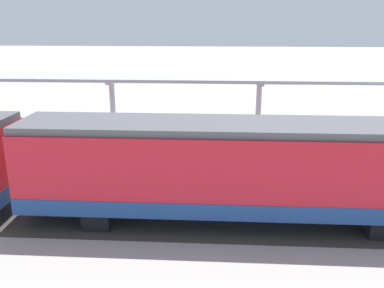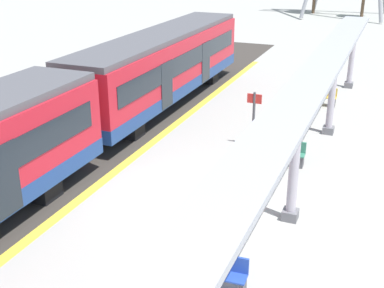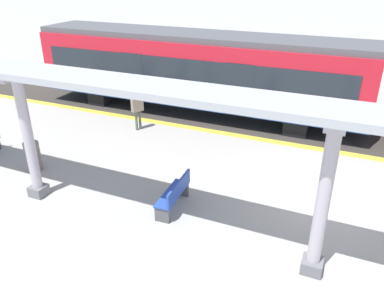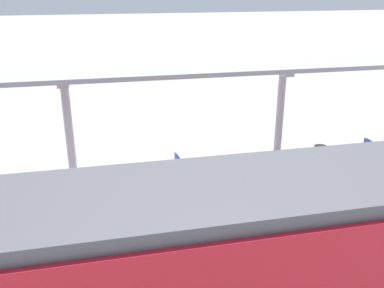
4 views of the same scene
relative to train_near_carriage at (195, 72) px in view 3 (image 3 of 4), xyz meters
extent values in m
plane|color=#A1A099|center=(5.08, 6.18, -1.83)|extent=(176.00, 176.00, 0.00)
cube|color=gold|center=(1.78, 6.18, -1.83)|extent=(0.36, 38.64, 0.01)
cube|color=#38332D|center=(-0.01, 6.18, -1.83)|extent=(3.20, 50.64, 0.01)
cube|color=red|center=(-0.01, 0.00, 0.11)|extent=(2.60, 14.33, 2.60)
cube|color=navy|center=(-0.01, 0.00, -0.92)|extent=(2.63, 14.35, 0.55)
cube|color=#515156|center=(-0.01, 0.00, 1.53)|extent=(2.39, 14.33, 0.24)
cube|color=#1E262D|center=(1.31, 0.00, 0.42)|extent=(0.03, 13.18, 0.84)
cube|color=#1E262D|center=(1.31, -2.39, -0.14)|extent=(0.04, 1.10, 2.00)
cube|color=#1E262D|center=(1.31, 2.39, -0.14)|extent=(0.04, 1.10, 2.00)
cube|color=black|center=(-0.01, 4.59, -1.51)|extent=(2.21, 0.90, 0.64)
cube|color=black|center=(-0.01, -4.59, -1.51)|extent=(2.21, 0.90, 0.64)
cube|color=slate|center=(8.11, -1.44, -1.68)|extent=(0.44, 0.44, 0.30)
cylinder|color=#B3ABB6|center=(8.11, -1.44, 0.04)|extent=(0.28, 0.28, 3.15)
cube|color=#B3ABB6|center=(8.11, -1.44, 1.68)|extent=(1.10, 0.36, 0.12)
cube|color=slate|center=(8.11, 6.18, -1.68)|extent=(0.44, 0.44, 0.30)
cylinder|color=#B3ABB6|center=(8.11, 6.18, 0.04)|extent=(0.28, 0.28, 3.15)
cube|color=#B3ABB6|center=(8.11, 6.18, 1.68)|extent=(1.10, 0.36, 0.12)
cube|color=#A8AAB2|center=(8.11, 6.25, 1.82)|extent=(1.20, 30.94, 0.16)
cube|color=#2647AA|center=(7.15, 2.37, -1.39)|extent=(1.52, 0.52, 0.04)
cube|color=#2647AA|center=(7.14, 2.56, -1.17)|extent=(1.50, 0.14, 0.40)
cube|color=#4C4C51|center=(7.82, 2.40, -1.62)|extent=(0.12, 0.40, 0.42)
cube|color=#4C4C51|center=(6.48, 2.34, -1.62)|extent=(0.12, 0.40, 0.42)
cylinder|color=slate|center=(7.01, -2.64, -1.35)|extent=(0.48, 0.48, 0.97)
cylinder|color=#4E5D4E|center=(2.69, -1.26, -1.44)|extent=(0.10, 0.10, 0.79)
cylinder|color=#4E5D4E|center=(2.83, -1.33, -1.44)|extent=(0.10, 0.10, 0.79)
cube|color=gray|center=(2.76, -1.29, -0.75)|extent=(0.50, 0.41, 0.59)
sphere|color=#885C42|center=(2.76, -1.29, -0.35)|extent=(0.21, 0.21, 0.21)
camera|label=1|loc=(-12.89, 0.70, 4.83)|focal=38.56mm
camera|label=2|loc=(10.33, -6.88, 5.75)|focal=47.92mm
camera|label=3|loc=(14.96, 6.32, 4.19)|focal=35.79mm
camera|label=4|loc=(-5.91, 5.12, 4.71)|focal=39.59mm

